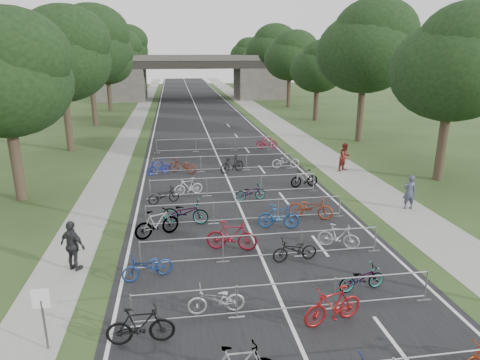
# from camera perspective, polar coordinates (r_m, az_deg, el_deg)

# --- Properties ---
(road) EXTENTS (11.00, 140.00, 0.01)m
(road) POSITION_cam_1_polar(r_m,az_deg,el_deg) (58.06, -5.67, 9.14)
(road) COLOR black
(road) RESTS_ON ground
(sidewalk_right) EXTENTS (3.00, 140.00, 0.01)m
(sidewalk_right) POSITION_cam_1_polar(r_m,az_deg,el_deg) (59.03, 2.21, 9.34)
(sidewalk_right) COLOR gray
(sidewalk_right) RESTS_ON ground
(sidewalk_left) EXTENTS (2.00, 140.00, 0.01)m
(sidewalk_left) POSITION_cam_1_polar(r_m,az_deg,el_deg) (58.14, -13.15, 8.80)
(sidewalk_left) COLOR gray
(sidewalk_left) RESTS_ON ground
(lane_markings) EXTENTS (0.12, 140.00, 0.00)m
(lane_markings) POSITION_cam_1_polar(r_m,az_deg,el_deg) (58.06, -5.67, 9.14)
(lane_markings) COLOR silver
(lane_markings) RESTS_ON ground
(overpass_bridge) EXTENTS (31.00, 8.00, 7.05)m
(overpass_bridge) POSITION_cam_1_polar(r_m,az_deg,el_deg) (72.64, -6.46, 13.46)
(overpass_bridge) COLOR #46433E
(overpass_bridge) RESTS_ON ground
(park_sign) EXTENTS (0.45, 0.06, 1.83)m
(park_sign) POSITION_cam_1_polar(r_m,az_deg,el_deg) (12.84, -24.89, -15.24)
(park_sign) COLOR #4C4C51
(park_sign) RESTS_ON ground
(tree_left_0) EXTENTS (6.72, 6.72, 10.25)m
(tree_left_0) POSITION_cam_1_polar(r_m,az_deg,el_deg) (24.83, -28.86, 11.93)
(tree_left_0) COLOR #33261C
(tree_left_0) RESTS_ON ground
(tree_right_0) EXTENTS (7.17, 7.17, 10.93)m
(tree_right_0) POSITION_cam_1_polar(r_m,az_deg,el_deg) (28.48, 26.80, 13.47)
(tree_right_0) COLOR #33261C
(tree_right_0) RESTS_ON ground
(tree_left_1) EXTENTS (7.56, 7.56, 11.53)m
(tree_left_1) POSITION_cam_1_polar(r_m,az_deg,el_deg) (36.33, -22.72, 14.93)
(tree_left_1) COLOR #33261C
(tree_left_1) RESTS_ON ground
(tree_right_1) EXTENTS (8.18, 8.18, 12.47)m
(tree_right_1) POSITION_cam_1_polar(r_m,az_deg,el_deg) (38.93, 16.58, 16.44)
(tree_right_1) COLOR #33261C
(tree_right_1) RESTS_ON ground
(tree_left_2) EXTENTS (8.40, 8.40, 12.81)m
(tree_left_2) POSITION_cam_1_polar(r_m,az_deg,el_deg) (48.10, -19.48, 16.41)
(tree_left_2) COLOR #33261C
(tree_left_2) RESTS_ON ground
(tree_right_2) EXTENTS (6.16, 6.16, 9.39)m
(tree_right_2) POSITION_cam_1_polar(r_m,az_deg,el_deg) (50.12, 10.48, 14.56)
(tree_right_2) COLOR #33261C
(tree_right_2) RESTS_ON ground
(tree_left_3) EXTENTS (6.72, 6.72, 10.25)m
(tree_left_3) POSITION_cam_1_polar(r_m,az_deg,el_deg) (59.96, -17.29, 14.96)
(tree_left_3) COLOR #33261C
(tree_left_3) RESTS_ON ground
(tree_right_3) EXTENTS (7.17, 7.17, 10.93)m
(tree_right_3) POSITION_cam_1_polar(r_m,az_deg,el_deg) (61.57, 6.79, 16.01)
(tree_right_3) COLOR #33261C
(tree_right_3) RESTS_ON ground
(tree_left_4) EXTENTS (7.56, 7.56, 11.53)m
(tree_left_4) POSITION_cam_1_polar(r_m,az_deg,el_deg) (71.86, -16.00, 15.92)
(tree_left_4) COLOR #33261C
(tree_left_4) RESTS_ON ground
(tree_right_4) EXTENTS (8.18, 8.18, 12.47)m
(tree_right_4) POSITION_cam_1_polar(r_m,az_deg,el_deg) (73.20, 4.23, 16.97)
(tree_right_4) COLOR #33261C
(tree_right_4) RESTS_ON ground
(tree_left_5) EXTENTS (8.40, 8.40, 12.81)m
(tree_left_5) POSITION_cam_1_polar(r_m,az_deg,el_deg) (83.79, -15.07, 16.60)
(tree_left_5) COLOR #33261C
(tree_left_5) RESTS_ON ground
(tree_right_5) EXTENTS (6.16, 6.16, 9.39)m
(tree_right_5) POSITION_cam_1_polar(r_m,az_deg,el_deg) (84.97, 2.34, 15.67)
(tree_right_5) COLOR #33261C
(tree_right_5) RESTS_ON ground
(tree_left_6) EXTENTS (6.72, 6.72, 10.25)m
(tree_left_6) POSITION_cam_1_polar(r_m,az_deg,el_deg) (95.74, -14.26, 15.65)
(tree_left_6) COLOR #33261C
(tree_left_6) RESTS_ON ground
(tree_right_6) EXTENTS (7.17, 7.17, 10.93)m
(tree_right_6) POSITION_cam_1_polar(r_m,az_deg,el_deg) (96.76, 0.93, 16.41)
(tree_right_6) COLOR #33261C
(tree_right_6) RESTS_ON ground
(barrier_row_1) EXTENTS (9.70, 0.08, 1.10)m
(barrier_row_1) POSITION_cam_1_polar(r_m,az_deg,el_deg) (13.57, 6.21, -15.35)
(barrier_row_1) COLOR #9FA2A7
(barrier_row_1) RESTS_ON ground
(barrier_row_2) EXTENTS (9.70, 0.08, 1.10)m
(barrier_row_2) POSITION_cam_1_polar(r_m,az_deg,el_deg) (16.63, 3.02, -8.84)
(barrier_row_2) COLOR #9FA2A7
(barrier_row_2) RESTS_ON ground
(barrier_row_3) EXTENTS (9.70, 0.08, 1.10)m
(barrier_row_3) POSITION_cam_1_polar(r_m,az_deg,el_deg) (20.06, 0.82, -4.19)
(barrier_row_3) COLOR #9FA2A7
(barrier_row_3) RESTS_ON ground
(barrier_row_4) EXTENTS (9.70, 0.08, 1.10)m
(barrier_row_4) POSITION_cam_1_polar(r_m,az_deg,el_deg) (23.79, -0.78, -0.76)
(barrier_row_4) COLOR #9FA2A7
(barrier_row_4) RESTS_ON ground
(barrier_row_5) EXTENTS (9.70, 0.08, 1.10)m
(barrier_row_5) POSITION_cam_1_polar(r_m,az_deg,el_deg) (28.56, -2.18, 2.25)
(barrier_row_5) COLOR #9FA2A7
(barrier_row_5) RESTS_ON ground
(barrier_row_6) EXTENTS (9.70, 0.08, 1.10)m
(barrier_row_6) POSITION_cam_1_polar(r_m,az_deg,el_deg) (34.37, -3.35, 4.75)
(barrier_row_6) COLOR #9FA2A7
(barrier_row_6) RESTS_ON ground
(bike_4) EXTENTS (1.87, 0.54, 1.12)m
(bike_4) POSITION_cam_1_polar(r_m,az_deg,el_deg) (12.61, -13.13, -18.42)
(bike_4) COLOR black
(bike_4) RESTS_ON ground
(bike_5) EXTENTS (1.77, 0.64, 0.93)m
(bike_5) POSITION_cam_1_polar(r_m,az_deg,el_deg) (13.57, -3.19, -15.69)
(bike_5) COLOR #AAA9B1
(bike_5) RESTS_ON ground
(bike_6) EXTENTS (2.03, 1.01, 1.17)m
(bike_6) POSITION_cam_1_polar(r_m,az_deg,el_deg) (13.35, 12.30, -16.06)
(bike_6) COLOR maroon
(bike_6) RESTS_ON ground
(bike_7) EXTENTS (1.75, 0.82, 0.88)m
(bike_7) POSITION_cam_1_polar(r_m,az_deg,el_deg) (15.25, 15.90, -12.51)
(bike_7) COLOR #9FA2A7
(bike_7) RESTS_ON ground
(bike_8) EXTENTS (1.92, 1.14, 0.95)m
(bike_8) POSITION_cam_1_polar(r_m,az_deg,el_deg) (15.68, -12.23, -11.22)
(bike_8) COLOR navy
(bike_8) RESTS_ON ground
(bike_9) EXTENTS (2.15, 1.10, 1.24)m
(bike_9) POSITION_cam_1_polar(r_m,az_deg,el_deg) (17.30, -1.12, -7.48)
(bike_9) COLOR maroon
(bike_9) RESTS_ON ground
(bike_10) EXTENTS (1.82, 0.78, 0.93)m
(bike_10) POSITION_cam_1_polar(r_m,az_deg,el_deg) (16.65, 7.34, -9.25)
(bike_10) COLOR black
(bike_10) RESTS_ON ground
(bike_11) EXTENTS (1.73, 1.21, 1.02)m
(bike_11) POSITION_cam_1_polar(r_m,az_deg,el_deg) (17.98, 13.00, -7.35)
(bike_11) COLOR #A4A6AC
(bike_11) RESTS_ON ground
(bike_12) EXTENTS (2.09, 1.41, 1.23)m
(bike_12) POSITION_cam_1_polar(r_m,az_deg,el_deg) (18.87, -11.01, -5.70)
(bike_12) COLOR #9FA2A7
(bike_12) RESTS_ON ground
(bike_13) EXTENTS (2.27, 1.27, 1.13)m
(bike_13) POSITION_cam_1_polar(r_m,az_deg,el_deg) (20.04, -7.29, -4.29)
(bike_13) COLOR #9FA2A7
(bike_13) RESTS_ON ground
(bike_14) EXTENTS (1.96, 0.93, 1.13)m
(bike_14) POSITION_cam_1_polar(r_m,az_deg,el_deg) (19.44, 5.19, -4.90)
(bike_14) COLOR navy
(bike_14) RESTS_ON ground
(bike_15) EXTENTS (2.24, 1.55, 1.12)m
(bike_15) POSITION_cam_1_polar(r_m,az_deg,el_deg) (20.77, 9.39, -3.64)
(bike_15) COLOR maroon
(bike_15) RESTS_ON ground
(bike_16) EXTENTS (1.79, 1.15, 0.89)m
(bike_16) POSITION_cam_1_polar(r_m,az_deg,el_deg) (22.85, -10.14, -2.05)
(bike_16) COLOR black
(bike_16) RESTS_ON ground
(bike_17) EXTENTS (1.68, 0.82, 0.97)m
(bike_17) POSITION_cam_1_polar(r_m,az_deg,el_deg) (23.99, -6.90, -0.88)
(bike_17) COLOR #BBBBC3
(bike_17) RESTS_ON ground
(bike_18) EXTENTS (1.75, 0.81, 0.88)m
(bike_18) POSITION_cam_1_polar(r_m,az_deg,el_deg) (22.99, 1.40, -1.68)
(bike_18) COLOR #9FA2A7
(bike_18) RESTS_ON ground
(bike_19) EXTENTS (1.78, 0.72, 1.04)m
(bike_19) POSITION_cam_1_polar(r_m,az_deg,el_deg) (25.48, 8.58, 0.19)
(bike_19) COLOR #9FA2A7
(bike_19) RESTS_ON ground
(bike_20) EXTENTS (1.70, 1.15, 1.00)m
(bike_20) POSITION_cam_1_polar(r_m,az_deg,el_deg) (28.27, -10.84, 1.70)
(bike_20) COLOR navy
(bike_20) RESTS_ON ground
(bike_21) EXTENTS (2.02, 1.56, 1.02)m
(bike_21) POSITION_cam_1_polar(r_m,az_deg,el_deg) (28.34, -7.68, 1.92)
(bike_21) COLOR maroon
(bike_21) RESTS_ON ground
(bike_22) EXTENTS (1.89, 1.35, 1.12)m
(bike_22) POSITION_cam_1_polar(r_m,az_deg,el_deg) (28.24, -1.05, 2.12)
(bike_22) COLOR black
(bike_22) RESTS_ON ground
(bike_23) EXTENTS (1.91, 0.68, 1.00)m
(bike_23) POSITION_cam_1_polar(r_m,az_deg,el_deg) (29.44, 6.11, 2.52)
(bike_23) COLOR #B2B1B9
(bike_23) RESTS_ON ground
(bike_27) EXTENTS (1.76, 0.59, 1.04)m
(bike_27) POSITION_cam_1_polar(r_m,az_deg,el_deg) (35.28, 3.60, 5.03)
(bike_27) COLOR maroon
(bike_27) RESTS_ON ground
(pedestrian_a) EXTENTS (0.67, 0.46, 1.78)m
(pedestrian_a) POSITION_cam_1_polar(r_m,az_deg,el_deg) (23.25, 21.64, -1.52)
(pedestrian_a) COLOR #363A52
(pedestrian_a) RESTS_ON ground
(pedestrian_b) EXTENTS (1.15, 1.08, 1.88)m
(pedestrian_b) POSITION_cam_1_polar(r_m,az_deg,el_deg) (29.38, 13.81, 2.98)
(pedestrian_b) COLOR maroon
(pedestrian_b) RESTS_ON ground
(pedestrian_c) EXTENTS (1.19, 1.02, 1.91)m
(pedestrian_c) POSITION_cam_1_polar(r_m,az_deg,el_deg) (16.83, -21.39, -8.21)
(pedestrian_c) COLOR #27282A
(pedestrian_c) RESTS_ON ground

